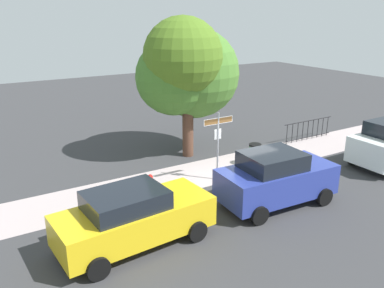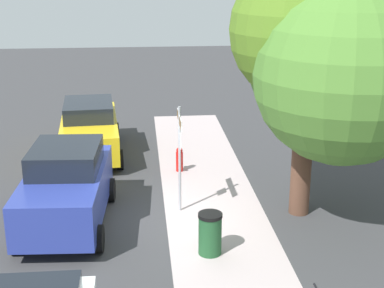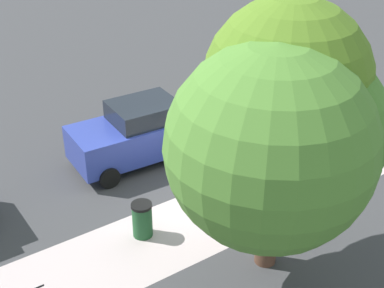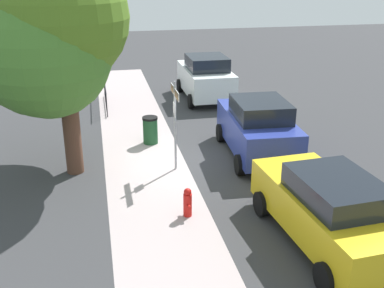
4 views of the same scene
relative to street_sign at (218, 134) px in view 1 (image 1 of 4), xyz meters
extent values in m
plane|color=#38383A|center=(0.52, -0.40, -1.95)|extent=(60.00, 60.00, 0.00)
cube|color=#B1A1A1|center=(2.52, 0.90, -1.95)|extent=(24.00, 2.60, 0.00)
cylinder|color=#9EA0A5|center=(0.00, 0.00, -0.54)|extent=(0.07, 0.07, 2.83)
cube|color=brown|center=(0.00, 0.00, 0.55)|extent=(1.32, 0.02, 0.22)
cube|color=white|center=(0.00, 0.00, 0.55)|extent=(1.35, 0.02, 0.25)
cube|color=silver|center=(0.00, 0.02, 0.00)|extent=(0.32, 0.02, 0.42)
cylinder|color=#513426|center=(0.42, 3.08, -0.51)|extent=(0.52, 0.52, 2.88)
sphere|color=#4A7B2E|center=(1.18, 3.73, 1.85)|extent=(4.26, 4.26, 4.26)
sphere|color=#467A2C|center=(-0.09, 3.50, 1.80)|extent=(3.48, 3.48, 3.48)
sphere|color=#4F7520|center=(0.12, 2.98, 2.73)|extent=(3.55, 3.55, 3.55)
cube|color=yellow|center=(-4.77, -2.69, -1.17)|extent=(4.72, 2.14, 0.93)
cube|color=black|center=(-5.04, -2.71, -0.44)|extent=(2.32, 1.76, 0.53)
cylinder|color=black|center=(-3.27, -1.67, -1.63)|extent=(0.65, 0.26, 0.64)
cylinder|color=black|center=(-3.14, -3.49, -1.63)|extent=(0.65, 0.26, 0.64)
cylinder|color=black|center=(-6.39, -1.89, -1.63)|extent=(0.65, 0.26, 0.64)
cylinder|color=black|center=(-6.26, -3.71, -1.63)|extent=(0.65, 0.26, 0.64)
cube|color=#2B3A94|center=(0.58, -2.85, -1.10)|extent=(4.30, 2.08, 1.07)
cube|color=black|center=(0.33, -2.84, -0.27)|extent=(2.11, 1.74, 0.58)
cylinder|color=black|center=(2.06, -2.00, -1.63)|extent=(0.65, 0.25, 0.64)
cylinder|color=black|center=(1.96, -3.85, -1.63)|extent=(0.65, 0.25, 0.64)
cylinder|color=black|center=(-0.80, -1.85, -1.63)|extent=(0.65, 0.25, 0.64)
cylinder|color=black|center=(-0.90, -3.70, -1.63)|extent=(0.65, 0.25, 0.64)
cylinder|color=black|center=(6.22, -1.77, -1.63)|extent=(0.64, 0.22, 0.64)
cylinder|color=black|center=(7.22, 1.90, -0.90)|extent=(3.44, 0.04, 0.04)
cylinder|color=black|center=(7.22, 1.90, -1.83)|extent=(3.44, 0.04, 0.04)
cylinder|color=black|center=(5.69, 1.90, -1.43)|extent=(0.03, 0.03, 1.05)
cylinder|color=black|center=(6.08, 1.90, -1.43)|extent=(0.03, 0.03, 1.05)
cylinder|color=black|center=(6.46, 1.90, -1.43)|extent=(0.03, 0.03, 1.05)
cylinder|color=black|center=(6.84, 1.90, -1.43)|extent=(0.03, 0.03, 1.05)
cylinder|color=black|center=(7.22, 1.90, -1.43)|extent=(0.03, 0.03, 1.05)
cylinder|color=black|center=(7.60, 1.90, -1.43)|extent=(0.03, 0.03, 1.05)
cylinder|color=black|center=(7.99, 1.90, -1.43)|extent=(0.03, 0.03, 1.05)
cylinder|color=black|center=(8.37, 1.90, -1.43)|extent=(0.03, 0.03, 1.05)
cylinder|color=black|center=(8.75, 1.90, -1.43)|extent=(0.03, 0.03, 1.05)
cylinder|color=red|center=(-2.93, 0.20, -1.64)|extent=(0.22, 0.22, 0.62)
sphere|color=red|center=(-2.93, 0.20, -1.27)|extent=(0.20, 0.20, 0.20)
cylinder|color=red|center=(-3.09, 0.20, -1.61)|extent=(0.10, 0.09, 0.09)
cylinder|color=red|center=(-2.77, 0.20, -1.61)|extent=(0.10, 0.09, 0.09)
cylinder|color=#1E4C28|center=(2.38, 0.50, -1.50)|extent=(0.52, 0.52, 0.90)
cylinder|color=black|center=(2.38, 0.50, -1.01)|extent=(0.55, 0.55, 0.08)
camera|label=1|loc=(-8.61, -12.26, 4.59)|focal=36.81mm
camera|label=2|loc=(13.82, -0.98, 4.40)|focal=53.53mm
camera|label=3|loc=(7.73, 10.50, 7.19)|focal=51.05mm
camera|label=4|loc=(-13.38, 2.25, 4.23)|focal=44.17mm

